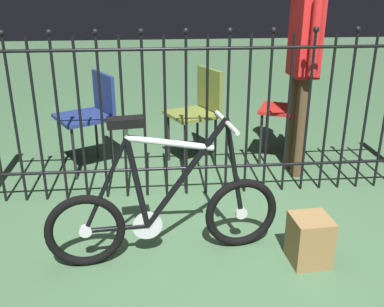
% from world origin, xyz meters
% --- Properties ---
extents(ground_plane, '(20.00, 20.00, 0.00)m').
position_xyz_m(ground_plane, '(0.00, 0.00, 0.00)').
color(ground_plane, '#416543').
extents(iron_fence, '(3.50, 0.07, 1.35)m').
position_xyz_m(iron_fence, '(-0.04, 0.75, 0.67)').
color(iron_fence, black).
rests_on(iron_fence, ground).
extents(bicycle, '(1.40, 0.40, 0.90)m').
position_xyz_m(bicycle, '(-0.37, -0.06, 0.30)').
color(bicycle, black).
rests_on(bicycle, ground).
extents(chair_red, '(0.49, 0.49, 0.90)m').
position_xyz_m(chair_red, '(0.80, 1.32, 0.56)').
color(chair_red, black).
rests_on(chair_red, ground).
extents(chair_olive, '(0.51, 0.51, 0.85)m').
position_xyz_m(chair_olive, '(-0.01, 1.41, 0.52)').
color(chair_olive, black).
rests_on(chair_olive, ground).
extents(chair_navy, '(0.58, 0.58, 0.83)m').
position_xyz_m(chair_navy, '(-0.95, 1.38, 0.52)').
color(chair_navy, black).
rests_on(chair_navy, ground).
extents(person_visitor, '(0.23, 0.48, 1.68)m').
position_xyz_m(person_visitor, '(0.80, 1.10, 1.01)').
color(person_visitor, '#4C3823').
rests_on(person_visitor, ground).
extents(display_crate, '(0.24, 0.24, 0.30)m').
position_xyz_m(display_crate, '(0.48, -0.21, 0.15)').
color(display_crate, olive).
rests_on(display_crate, ground).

